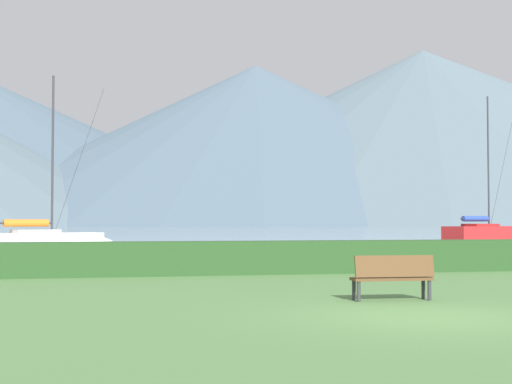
# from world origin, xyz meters

# --- Properties ---
(ground_plane) EXTENTS (1000.00, 1000.00, 0.00)m
(ground_plane) POSITION_xyz_m (0.00, 0.00, 0.00)
(ground_plane) COLOR #517A42
(harbor_water) EXTENTS (320.00, 246.00, 0.00)m
(harbor_water) POSITION_xyz_m (0.00, 137.00, 0.00)
(harbor_water) COLOR #8499A8
(harbor_water) RESTS_ON ground_plane
(hedge_line) EXTENTS (80.00, 1.20, 1.03)m
(hedge_line) POSITION_xyz_m (0.00, 11.00, 0.52)
(hedge_line) COLOR #284C23
(hedge_line) RESTS_ON ground_plane
(sailboat_slip_3) EXTENTS (7.42, 4.40, 9.83)m
(sailboat_slip_3) POSITION_xyz_m (-8.40, 30.89, 0.62)
(sailboat_slip_3) COLOR white
(sailboat_slip_3) RESTS_ON harbor_water
(sailboat_slip_5) EXTENTS (8.98, 4.92, 12.72)m
(sailboat_slip_5) POSITION_xyz_m (27.85, 47.84, 0.75)
(sailboat_slip_5) COLOR red
(sailboat_slip_5) RESTS_ON harbor_water
(park_bench_near_path) EXTENTS (1.72, 0.55, 0.95)m
(park_bench_near_path) POSITION_xyz_m (0.43, 2.60, 0.53)
(park_bench_near_path) COLOR brown
(park_bench_near_path) RESTS_ON ground_plane
(distant_hill_west_ridge) EXTENTS (276.73, 276.73, 70.21)m
(distant_hill_west_ridge) POSITION_xyz_m (63.48, 308.18, 35.11)
(distant_hill_west_ridge) COLOR #4C6070
(distant_hill_west_ridge) RESTS_ON ground_plane
(distant_hill_far_shoulder) EXTENTS (336.01, 336.01, 82.58)m
(distant_hill_far_shoulder) POSITION_xyz_m (146.17, 315.09, 41.29)
(distant_hill_far_shoulder) COLOR slate
(distant_hill_far_shoulder) RESTS_ON ground_plane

